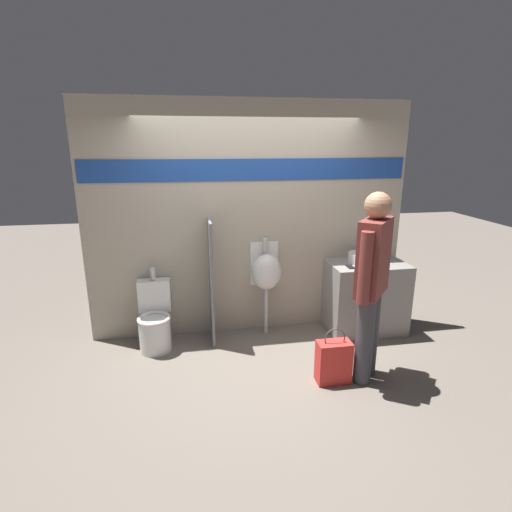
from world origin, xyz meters
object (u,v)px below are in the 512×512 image
Objects in this scene: cell_phone at (350,267)px; urinal_near_counter at (266,272)px; toilet at (155,321)px; person_in_vest at (372,281)px; shopping_bag at (333,361)px; sink_basin at (363,257)px.

cell_phone is 0.96m from urinal_near_counter.
person_in_vest reaches higher than toilet.
toilet is 1.59× the size of shopping_bag.
sink_basin is 0.29× the size of urinal_near_counter.
urinal_near_counter is 2.07× the size of shopping_bag.
cell_phone is (-0.22, -0.17, -0.05)m from sink_basin.
toilet is at bearing -174.15° from urinal_near_counter.
cell_phone is at bearing -142.65° from sink_basin.
toilet is at bearing 176.92° from cell_phone.
toilet is 1.99m from shopping_bag.
toilet reaches higher than shopping_bag.
urinal_near_counter reaches higher than sink_basin.
person_in_vest is at bearing -25.39° from toilet.
sink_basin is at bearing 1.20° from toilet.
urinal_near_counter is 0.64× the size of person_in_vest.
shopping_bag is at bearing -119.19° from cell_phone.
person_in_vest is (0.77, -1.11, 0.23)m from urinal_near_counter.
urinal_near_counter is at bearing 164.83° from cell_phone.
urinal_near_counter reaches higher than shopping_bag.
sink_basin is 1.16m from urinal_near_counter.
cell_phone reaches higher than shopping_bag.
person_in_vest is at bearing -100.36° from cell_phone.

